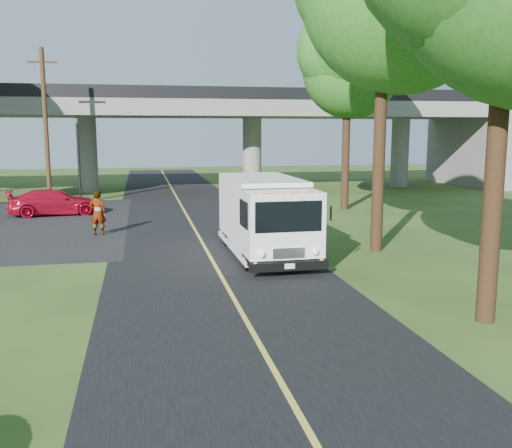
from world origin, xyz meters
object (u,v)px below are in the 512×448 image
object	(u,v)px
tree_right_far	(353,58)
red_sedan	(55,202)
pedestrian	(98,213)
step_van	(265,214)
traffic_signal	(78,151)
utility_pole	(46,127)

from	to	relation	value
tree_right_far	red_sedan	size ratio (longest dim) A/B	2.32
tree_right_far	pedestrian	bearing A→B (deg)	-157.47
step_van	traffic_signal	bearing A→B (deg)	114.28
tree_right_far	red_sedan	world-z (taller)	tree_right_far
step_van	pedestrian	distance (m)	8.14
tree_right_far	step_van	world-z (taller)	tree_right_far
step_van	pedestrian	xyz separation A→B (m)	(-6.10, 5.36, -0.53)
traffic_signal	utility_pole	bearing A→B (deg)	-126.87
utility_pole	red_sedan	distance (m)	5.04
traffic_signal	tree_right_far	distance (m)	17.18
traffic_signal	utility_pole	world-z (taller)	utility_pole
pedestrian	utility_pole	bearing A→B (deg)	-58.07
traffic_signal	pedestrian	xyz separation A→B (m)	(1.86, -11.70, -2.23)
traffic_signal	utility_pole	xyz separation A→B (m)	(-1.50, -2.00, 1.40)
step_van	red_sedan	distance (m)	14.85
traffic_signal	tree_right_far	xyz separation A→B (m)	(15.21, -6.16, 5.10)
traffic_signal	pedestrian	distance (m)	12.06
utility_pole	pedestrian	world-z (taller)	utility_pole
step_van	pedestrian	bearing A→B (deg)	137.96
red_sedan	tree_right_far	bearing A→B (deg)	-102.66
pedestrian	step_van	bearing A→B (deg)	151.52
step_van	utility_pole	bearing A→B (deg)	121.40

